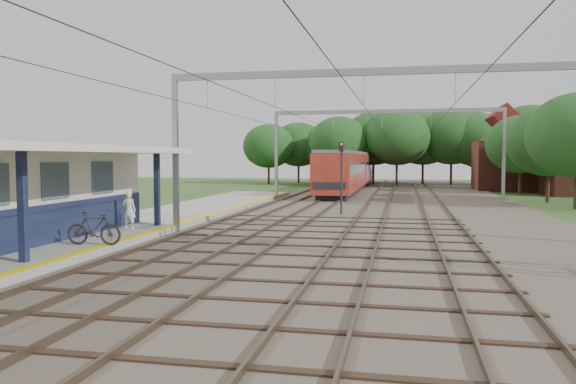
% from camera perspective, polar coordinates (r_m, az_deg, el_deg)
% --- Properties ---
extents(ground, '(160.00, 160.00, 0.00)m').
position_cam_1_polar(ground, '(10.10, -18.45, -16.16)').
color(ground, '#2D4C1E').
rests_on(ground, ground).
extents(ballast_bed, '(18.00, 90.00, 0.10)m').
position_cam_1_polar(ballast_bed, '(38.36, 10.34, -1.50)').
color(ballast_bed, '#473D33').
rests_on(ballast_bed, ground).
extents(platform, '(5.00, 52.00, 0.35)m').
position_cam_1_polar(platform, '(25.60, -17.31, -3.81)').
color(platform, gray).
rests_on(platform, ground).
extents(yellow_stripe, '(0.45, 52.00, 0.01)m').
position_cam_1_polar(yellow_stripe, '(24.57, -12.71, -3.61)').
color(yellow_stripe, yellow).
rests_on(yellow_stripe, platform).
extents(rail_tracks, '(11.80, 88.00, 0.15)m').
position_cam_1_polar(rail_tracks, '(38.48, 6.62, -1.26)').
color(rail_tracks, brown).
rests_on(rail_tracks, ballast_bed).
extents(catenary_system, '(17.22, 88.00, 7.00)m').
position_cam_1_polar(catenary_system, '(33.59, 9.21, 7.14)').
color(catenary_system, gray).
rests_on(catenary_system, ground).
extents(tree_band, '(31.72, 30.88, 8.82)m').
position_cam_1_polar(tree_band, '(65.36, 10.79, 4.82)').
color(tree_band, '#382619').
rests_on(tree_band, ground).
extents(house_far, '(8.00, 6.12, 8.66)m').
position_cam_1_polar(house_far, '(61.24, 22.16, 3.14)').
color(house_far, brown).
rests_on(house_far, ground).
extents(person, '(0.61, 0.42, 1.61)m').
position_cam_1_polar(person, '(24.60, -15.85, -1.78)').
color(person, silver).
rests_on(person, platform).
extents(bicycle, '(1.97, 0.74, 1.15)m').
position_cam_1_polar(bicycle, '(20.48, -19.11, -3.52)').
color(bicycle, black).
rests_on(bicycle, platform).
extents(train, '(2.93, 36.45, 3.84)m').
position_cam_1_polar(train, '(59.48, 6.48, 2.32)').
color(train, black).
rests_on(train, ballast_bed).
extents(signal_post, '(0.33, 0.30, 4.25)m').
position_cam_1_polar(signal_post, '(32.36, 5.46, 2.24)').
color(signal_post, black).
rests_on(signal_post, ground).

